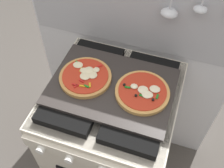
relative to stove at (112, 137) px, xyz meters
name	(u,v)px	position (x,y,z in m)	size (l,w,h in m)	color
ground_plane	(112,167)	(0.00, 0.00, -0.45)	(4.00, 4.00, 0.00)	#4C4742
kitchen_backsplash	(132,55)	(0.00, 0.34, 0.34)	(1.10, 0.09, 1.55)	silver
stove	(112,137)	(0.00, 0.00, 0.00)	(0.60, 0.64, 0.90)	beige
baking_tray	(112,87)	(0.00, 0.00, 0.46)	(0.54, 0.38, 0.02)	#2D2826
pizza_left	(85,77)	(-0.12, 0.00, 0.48)	(0.23, 0.23, 0.03)	#C18947
pizza_right	(142,92)	(0.14, 0.00, 0.48)	(0.23, 0.23, 0.03)	tan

